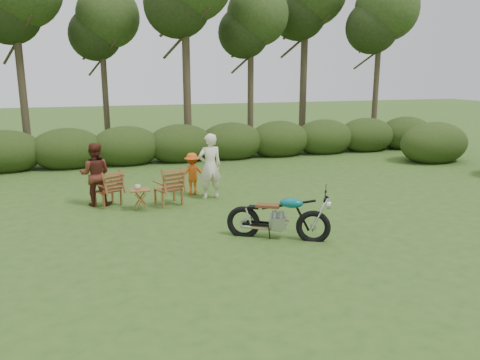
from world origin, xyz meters
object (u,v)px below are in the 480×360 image
object	(u,v)px
lawn_chair_right	(169,205)
cup	(138,187)
child	(193,194)
side_table	(141,199)
motorcycle	(278,238)
adult_b	(97,205)
lawn_chair_left	(109,205)
adult_a	(210,198)

from	to	relation	value
lawn_chair_right	cup	size ratio (longest dim) A/B	7.30
child	side_table	bearing A→B (deg)	31.67
motorcycle	cup	xyz separation A→B (m)	(-2.47, 2.92, 0.57)
side_table	child	size ratio (longest dim) A/B	0.45
side_table	adult_b	size ratio (longest dim) A/B	0.33
lawn_chair_right	motorcycle	bearing A→B (deg)	102.10
lawn_chair_left	side_table	size ratio (longest dim) A/B	1.74
side_table	adult_b	xyz separation A→B (m)	(-1.01, 0.78, -0.26)
side_table	adult_a	distance (m)	1.96
adult_a	adult_b	size ratio (longest dim) A/B	1.10
child	adult_b	bearing A→B (deg)	2.95
motorcycle	child	xyz separation A→B (m)	(-0.91, 3.94, 0.00)
side_table	adult_b	world-z (taller)	adult_b
lawn_chair_right	side_table	distance (m)	0.80
motorcycle	child	distance (m)	4.04
lawn_chair_left	child	bearing A→B (deg)	162.26
lawn_chair_left	motorcycle	bearing A→B (deg)	103.71
motorcycle	adult_b	distance (m)	5.02
side_table	cup	size ratio (longest dim) A/B	3.88
lawn_chair_right	lawn_chair_left	distance (m)	1.51
adult_a	adult_b	distance (m)	2.90
motorcycle	lawn_chair_right	xyz separation A→B (m)	(-1.70, 3.12, 0.00)
adult_a	motorcycle	bearing A→B (deg)	93.71
lawn_chair_right	adult_b	bearing A→B (deg)	-33.93
lawn_chair_left	cup	bearing A→B (deg)	110.69
child	motorcycle	bearing A→B (deg)	99.73
motorcycle	lawn_chair_right	bearing A→B (deg)	148.48
cup	adult_a	distance (m)	2.06
lawn_chair_right	cup	world-z (taller)	cup
adult_a	cup	bearing A→B (deg)	8.29
motorcycle	adult_a	distance (m)	3.43
lawn_chair_left	adult_b	world-z (taller)	adult_b
motorcycle	adult_a	world-z (taller)	adult_a
side_table	adult_a	xyz separation A→B (m)	(1.88, 0.51, -0.26)
motorcycle	side_table	xyz separation A→B (m)	(-2.42, 2.88, 0.26)
lawn_chair_right	adult_a	world-z (taller)	adult_a
adult_b	child	xyz separation A→B (m)	(2.53, 0.28, 0.00)
lawn_chair_right	adult_a	size ratio (longest dim) A/B	0.56
motorcycle	adult_b	bearing A→B (deg)	163.04
lawn_chair_right	adult_a	xyz separation A→B (m)	(1.16, 0.27, 0.00)
lawn_chair_left	child	size ratio (longest dim) A/B	0.78
adult_b	adult_a	bearing A→B (deg)	-172.43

